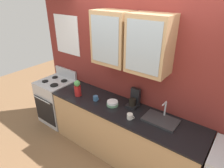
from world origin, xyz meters
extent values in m
plane|color=brown|center=(0.00, 0.00, 0.00)|extent=(10.00, 10.00, 0.00)
cube|color=maroon|center=(0.00, 0.39, 1.38)|extent=(4.11, 0.10, 2.76)
cube|color=tan|center=(-0.30, 0.16, 1.95)|extent=(0.56, 0.36, 0.77)
cube|color=#9EADB7|center=(-0.30, -0.03, 1.95)|extent=(0.48, 0.01, 0.66)
cube|color=tan|center=(0.30, 0.16, 1.95)|extent=(0.56, 0.36, 0.77)
cube|color=#9EADB7|center=(0.30, -0.03, 1.95)|extent=(0.48, 0.01, 0.66)
cube|color=white|center=(-1.52, 0.33, 1.80)|extent=(0.64, 0.01, 0.73)
cube|color=tan|center=(0.00, 0.00, 0.45)|extent=(2.56, 0.65, 0.89)
cube|color=black|center=(0.00, 0.00, 0.90)|extent=(2.58, 0.67, 0.02)
cube|color=silver|center=(-1.64, 0.00, 0.46)|extent=(0.64, 0.65, 0.92)
cube|color=black|center=(-1.64, -0.33, 0.38)|extent=(0.59, 0.01, 0.55)
cylinder|color=silver|center=(-1.64, -0.36, 0.66)|extent=(0.51, 0.02, 0.02)
cube|color=silver|center=(-1.64, 0.30, 1.01)|extent=(0.61, 0.04, 0.18)
cylinder|color=black|center=(-1.79, -0.12, 0.93)|extent=(0.12, 0.12, 0.02)
cylinder|color=black|center=(-1.50, -0.12, 0.93)|extent=(0.15, 0.15, 0.02)
cylinder|color=black|center=(-1.79, 0.12, 0.93)|extent=(0.11, 0.11, 0.02)
cylinder|color=black|center=(-1.50, 0.12, 0.93)|extent=(0.13, 0.13, 0.02)
cube|color=#2D2D30|center=(0.61, 0.09, 0.93)|extent=(0.48, 0.30, 0.03)
cylinder|color=silver|center=(0.61, 0.21, 1.06)|extent=(0.02, 0.02, 0.23)
cylinder|color=silver|center=(0.61, 0.15, 1.18)|extent=(0.02, 0.12, 0.02)
cylinder|color=#669972|center=(-0.18, 0.00, 0.93)|extent=(0.19, 0.19, 0.04)
cylinder|color=white|center=(-0.18, 0.00, 0.97)|extent=(0.18, 0.18, 0.05)
cylinder|color=#B21E1E|center=(-0.85, -0.11, 1.01)|extent=(0.12, 0.12, 0.19)
sphere|color=#4C994C|center=(-0.85, -0.11, 1.15)|extent=(0.11, 0.11, 0.11)
cylinder|color=silver|center=(0.23, -0.13, 0.96)|extent=(0.09, 0.09, 0.08)
torus|color=silver|center=(0.28, -0.13, 0.96)|extent=(0.05, 0.01, 0.05)
cylinder|color=#38608C|center=(-0.50, -0.05, 0.96)|extent=(0.08, 0.08, 0.08)
torus|color=#38608C|center=(-0.45, -0.05, 0.96)|extent=(0.05, 0.01, 0.05)
cube|color=black|center=(0.09, 0.18, 0.93)|extent=(0.17, 0.20, 0.03)
cylinder|color=black|center=(0.09, 0.16, 1.00)|extent=(0.11, 0.11, 0.11)
cube|color=black|center=(0.09, 0.25, 1.08)|extent=(0.15, 0.06, 0.26)
camera|label=1|loc=(1.42, -2.11, 2.61)|focal=31.20mm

